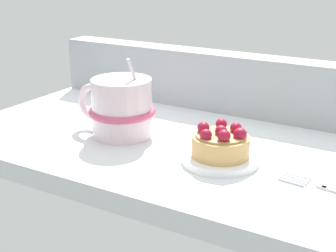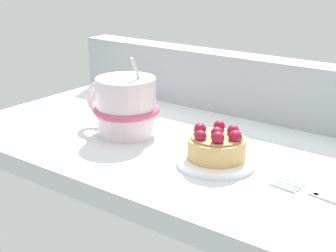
# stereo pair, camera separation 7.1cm
# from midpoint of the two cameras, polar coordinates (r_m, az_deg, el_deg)

# --- Properties ---
(ground_plane) EXTENTS (0.79, 0.39, 0.03)m
(ground_plane) POSITION_cam_midpoint_polar(r_m,az_deg,el_deg) (0.74, 1.52, -3.18)
(ground_plane) COLOR silver
(window_rail_back) EXTENTS (0.77, 0.05, 0.10)m
(window_rail_back) POSITION_cam_midpoint_polar(r_m,az_deg,el_deg) (0.87, 7.06, 4.60)
(window_rail_back) COLOR #9EA3A8
(window_rail_back) RESTS_ON ground_plane
(dessert_plate) EXTENTS (0.11, 0.11, 0.01)m
(dessert_plate) POSITION_cam_midpoint_polar(r_m,az_deg,el_deg) (0.67, 2.98, -3.88)
(dessert_plate) COLOR white
(dessert_plate) RESTS_ON ground_plane
(raspberry_tart) EXTENTS (0.08, 0.08, 0.05)m
(raspberry_tart) POSITION_cam_midpoint_polar(r_m,az_deg,el_deg) (0.67, 3.04, -2.02)
(raspberry_tart) COLOR tan
(raspberry_tart) RESTS_ON dessert_plate
(coffee_mug) EXTENTS (0.14, 0.10, 0.12)m
(coffee_mug) POSITION_cam_midpoint_polar(r_m,az_deg,el_deg) (0.77, -8.10, 2.06)
(coffee_mug) COLOR silver
(coffee_mug) RESTS_ON ground_plane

